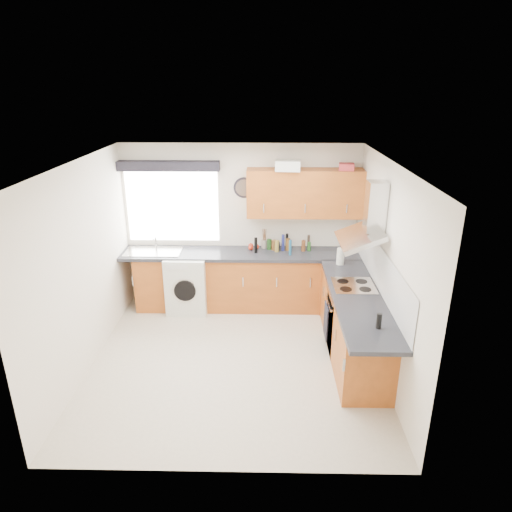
{
  "coord_description": "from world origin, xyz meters",
  "views": [
    {
      "loc": [
        0.37,
        -4.98,
        3.33
      ],
      "look_at": [
        0.25,
        0.85,
        1.1
      ],
      "focal_mm": 32.0,
      "sensor_mm": 36.0,
      "label": 1
    }
  ],
  "objects_px": {
    "extractor_hood": "(368,221)",
    "washing_machine": "(188,282)",
    "oven": "(351,320)",
    "upper_cabinets": "(305,193)"
  },
  "relations": [
    {
      "from": "oven",
      "to": "extractor_hood",
      "type": "distance_m",
      "value": 1.35
    },
    {
      "from": "extractor_hood",
      "to": "washing_machine",
      "type": "distance_m",
      "value": 2.96
    },
    {
      "from": "oven",
      "to": "extractor_hood",
      "type": "bearing_deg",
      "value": -0.0
    },
    {
      "from": "extractor_hood",
      "to": "oven",
      "type": "bearing_deg",
      "value": 180.0
    },
    {
      "from": "oven",
      "to": "washing_machine",
      "type": "height_order",
      "value": "washing_machine"
    },
    {
      "from": "extractor_hood",
      "to": "upper_cabinets",
      "type": "relative_size",
      "value": 0.46
    },
    {
      "from": "washing_machine",
      "to": "oven",
      "type": "bearing_deg",
      "value": -23.49
    },
    {
      "from": "oven",
      "to": "upper_cabinets",
      "type": "height_order",
      "value": "upper_cabinets"
    },
    {
      "from": "oven",
      "to": "extractor_hood",
      "type": "height_order",
      "value": "extractor_hood"
    },
    {
      "from": "extractor_hood",
      "to": "washing_machine",
      "type": "height_order",
      "value": "extractor_hood"
    }
  ]
}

